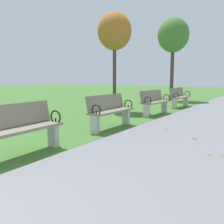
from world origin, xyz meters
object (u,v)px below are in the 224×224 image
park_bench_2 (18,129)px  park_bench_3 (110,110)px  park_bench_4 (155,102)px  tree_1 (115,32)px  tree_2 (173,36)px  park_bench_5 (179,97)px

park_bench_2 → park_bench_3: 2.76m
park_bench_3 → park_bench_2: bearing=-90.0°
park_bench_4 → tree_1: tree_1 is taller
tree_1 → tree_2: 5.88m
park_bench_5 → tree_2: bearing=116.1°
park_bench_4 → tree_2: tree_2 is taller
park_bench_3 → tree_1: bearing=121.7°
park_bench_3 → tree_2: size_ratio=0.33×
park_bench_5 → tree_1: size_ratio=0.41×
park_bench_2 → park_bench_4: 5.65m
park_bench_2 → park_bench_5: same height
park_bench_5 → tree_1: (-1.82, -2.73, 2.67)m
park_bench_3 → tree_2: (-1.52, 8.78, 3.34)m
tree_2 → park_bench_3: bearing=-80.2°
park_bench_2 → tree_2: size_ratio=0.33×
park_bench_4 → park_bench_5: same height
park_bench_4 → tree_1: (-1.82, 0.06, 2.67)m
park_bench_4 → tree_2: (-1.52, 5.89, 3.34)m
park_bench_5 → tree_2: tree_2 is taller
park_bench_3 → tree_2: bearing=99.8°
park_bench_4 → tree_2: size_ratio=0.33×
park_bench_2 → park_bench_5: 8.43m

